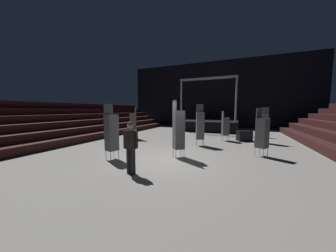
% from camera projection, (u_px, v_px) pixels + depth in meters
% --- Properties ---
extents(ground_plane, '(22.00, 30.00, 0.10)m').
position_uv_depth(ground_plane, '(169.00, 160.00, 7.42)').
color(ground_plane, slate).
extents(arena_end_wall, '(22.00, 0.30, 8.00)m').
position_uv_depth(arena_end_wall, '(215.00, 95.00, 20.82)').
color(arena_end_wall, black).
rests_on(arena_end_wall, ground_plane).
extents(bleacher_bank_left, '(4.50, 24.00, 2.70)m').
position_uv_depth(bleacher_bank_left, '(56.00, 121.00, 11.55)').
color(bleacher_bank_left, black).
rests_on(bleacher_bank_left, ground_plane).
extents(stage_riser, '(5.55, 3.31, 5.12)m').
position_uv_depth(stage_riser, '(209.00, 125.00, 17.30)').
color(stage_riser, black).
rests_on(stage_riser, ground_plane).
extents(man_with_tie, '(0.57, 0.24, 1.75)m').
position_uv_depth(man_with_tie, '(131.00, 145.00, 5.59)').
color(man_with_tie, black).
rests_on(man_with_tie, ground_plane).
extents(chair_stack_front_left, '(0.62, 0.62, 2.56)m').
position_uv_depth(chair_stack_front_left, '(179.00, 129.00, 7.50)').
color(chair_stack_front_left, '#B2B5BA').
rests_on(chair_stack_front_left, ground_plane).
extents(chair_stack_front_right, '(0.56, 0.56, 2.05)m').
position_uv_depth(chair_stack_front_right, '(225.00, 126.00, 11.68)').
color(chair_stack_front_right, '#B2B5BA').
rests_on(chair_stack_front_right, ground_plane).
extents(chair_stack_mid_left, '(0.50, 0.50, 2.31)m').
position_uv_depth(chair_stack_mid_left, '(264.00, 125.00, 10.82)').
color(chair_stack_mid_left, '#B2B5BA').
rests_on(chair_stack_mid_left, ground_plane).
extents(chair_stack_mid_right, '(0.61, 0.61, 2.22)m').
position_uv_depth(chair_stack_mid_right, '(262.00, 132.00, 7.70)').
color(chair_stack_mid_right, '#B2B5BA').
rests_on(chair_stack_mid_right, ground_plane).
extents(chair_stack_mid_centre, '(0.62, 0.62, 2.31)m').
position_uv_depth(chair_stack_mid_centre, '(133.00, 123.00, 12.48)').
color(chair_stack_mid_centre, '#B2B5BA').
rests_on(chair_stack_mid_centre, ground_plane).
extents(chair_stack_rear_left, '(0.55, 0.55, 2.39)m').
position_uv_depth(chair_stack_rear_left, '(111.00, 132.00, 7.21)').
color(chair_stack_rear_left, '#B2B5BA').
rests_on(chair_stack_rear_left, ground_plane).
extents(chair_stack_rear_right, '(0.57, 0.57, 2.48)m').
position_uv_depth(chair_stack_rear_right, '(200.00, 125.00, 10.01)').
color(chair_stack_rear_right, '#B2B5BA').
rests_on(chair_stack_rear_right, ground_plane).
extents(equipment_road_case, '(1.07, 0.93, 0.71)m').
position_uv_depth(equipment_road_case, '(244.00, 136.00, 11.66)').
color(equipment_road_case, black).
rests_on(equipment_road_case, ground_plane).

